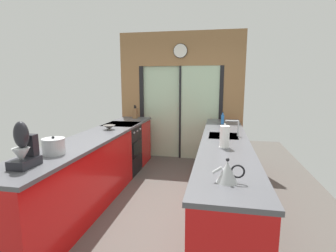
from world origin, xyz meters
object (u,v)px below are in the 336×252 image
mixing_bowl (109,127)px  stand_mixer (24,150)px  kettle (227,172)px  oven_range (122,149)px  paper_towel_roll (225,137)px  knife_block (135,113)px  soap_bottle (223,119)px  stock_pot (54,146)px

mixing_bowl → stand_mixer: bearing=-90.0°
kettle → oven_range: bearing=126.3°
mixing_bowl → stand_mixer: stand_mixer is taller
stand_mixer → paper_towel_roll: 2.06m
knife_block → soap_bottle: 1.83m
oven_range → soap_bottle: size_ratio=4.19×
oven_range → stand_mixer: stand_mixer is taller
soap_bottle → knife_block: bearing=166.4°
mixing_bowl → soap_bottle: size_ratio=0.89×
mixing_bowl → stock_pot: size_ratio=0.83×
paper_towel_roll → kettle: bearing=-89.9°
mixing_bowl → knife_block: size_ratio=0.71×
stand_mixer → stock_pot: size_ratio=1.78×
stock_pot → paper_towel_roll: 1.88m
stand_mixer → soap_bottle: bearing=57.1°
knife_block → paper_towel_roll: size_ratio=0.95×
paper_towel_roll → stand_mixer: bearing=-149.8°
stand_mixer → stock_pot: (-0.00, 0.42, -0.08)m
mixing_bowl → soap_bottle: 2.00m
knife_block → stock_pot: 2.76m
soap_bottle → kettle: bearing=-90.0°
knife_block → soap_bottle: (1.78, -0.43, -0.01)m
stand_mixer → mixing_bowl: bearing=90.0°
kettle → soap_bottle: 2.77m
paper_towel_roll → stock_pot: bearing=-161.0°
soap_bottle → paper_towel_roll: (0.00, -1.72, 0.04)m
mixing_bowl → oven_range: bearing=91.8°
mixing_bowl → kettle: 2.58m
stock_pot → paper_towel_roll: paper_towel_roll is taller
stock_pot → knife_block: bearing=90.0°
kettle → stand_mixer: bearing=179.3°
stock_pot → paper_towel_roll: size_ratio=0.82×
oven_range → stock_pot: bearing=-89.5°
soap_bottle → paper_towel_roll: paper_towel_roll is taller
oven_range → paper_towel_roll: (1.80, -1.40, 0.59)m
oven_range → stock_pot: stock_pot is taller
oven_range → knife_block: 0.94m
kettle → soap_bottle: bearing=90.0°
knife_block → kettle: knife_block is taller
knife_block → stand_mixer: 3.18m
stock_pot → mixing_bowl: bearing=90.0°
knife_block → stock_pot: (0.00, -2.76, -0.02)m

